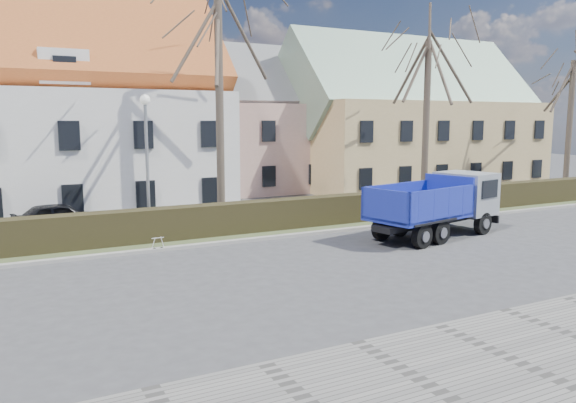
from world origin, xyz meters
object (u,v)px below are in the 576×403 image
dump_truck (431,206)px  streetlight (147,167)px  cart_frame (153,244)px  parked_car_a (60,218)px  parked_car_b (479,185)px

dump_truck → streetlight: 11.60m
streetlight → dump_truck: bearing=-26.8°
cart_frame → dump_truck: bearing=-14.3°
streetlight → parked_car_a: streetlight is taller
dump_truck → parked_car_a: dump_truck is taller
cart_frame → parked_car_a: 5.94m
parked_car_a → parked_car_b: size_ratio=0.94×
cart_frame → parked_car_a: parked_car_a is taller
cart_frame → parked_car_b: 23.70m
parked_car_b → streetlight: bearing=108.5°
dump_truck → cart_frame: bearing=153.6°
dump_truck → parked_car_b: (12.10, 9.04, -0.72)m
streetlight → parked_car_b: size_ratio=1.41×
streetlight → cart_frame: streetlight is taller
cart_frame → parked_car_b: size_ratio=0.15×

